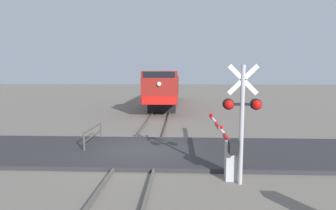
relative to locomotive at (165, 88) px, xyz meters
The scene contains 8 objects.
ground_plane 18.39m from the locomotive, 90.00° to the right, with size 160.00×160.00×0.00m, color slate.
rail_track_left 18.40m from the locomotive, 92.25° to the right, with size 0.08×80.00×0.15m, color #59544C.
rail_track_right 18.40m from the locomotive, 87.75° to the right, with size 0.08×80.00×0.15m, color #59544C.
road_surface 18.38m from the locomotive, 90.00° to the right, with size 36.00×4.71×0.16m, color #2D2D30.
locomotive is the anchor object (origin of this frame).
crossing_signal 21.78m from the locomotive, 80.65° to the right, with size 1.18×0.33×3.76m.
crossing_gate 20.49m from the locomotive, 80.72° to the right, with size 0.36×6.83×1.40m.
guard_railing 17.55m from the locomotive, 98.22° to the right, with size 0.08×2.60×0.95m.
Camera 1 is at (1.62, -11.48, 3.46)m, focal length 28.85 mm.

